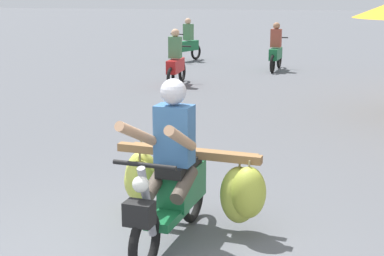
% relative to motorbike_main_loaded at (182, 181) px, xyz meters
% --- Properties ---
extents(motorbike_main_loaded, '(1.61, 1.88, 1.58)m').
position_rel_motorbike_main_loaded_xyz_m(motorbike_main_loaded, '(0.00, 0.00, 0.00)').
color(motorbike_main_loaded, black).
rests_on(motorbike_main_loaded, ground).
extents(motorbike_distant_ahead_left, '(0.81, 1.51, 1.40)m').
position_rel_motorbike_main_loaded_xyz_m(motorbike_distant_ahead_left, '(-2.74, 13.45, 0.03)').
color(motorbike_distant_ahead_left, black).
rests_on(motorbike_distant_ahead_left, ground).
extents(motorbike_distant_ahead_right, '(0.50, 1.62, 1.40)m').
position_rel_motorbike_main_loaded_xyz_m(motorbike_distant_ahead_right, '(0.24, 11.73, 0.03)').
color(motorbike_distant_ahead_right, black).
rests_on(motorbike_distant_ahead_right, ground).
extents(motorbike_distant_far_ahead, '(0.50, 1.62, 1.40)m').
position_rel_motorbike_main_loaded_xyz_m(motorbike_distant_far_ahead, '(-2.02, 8.58, 0.03)').
color(motorbike_distant_far_ahead, black).
rests_on(motorbike_distant_far_ahead, ground).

